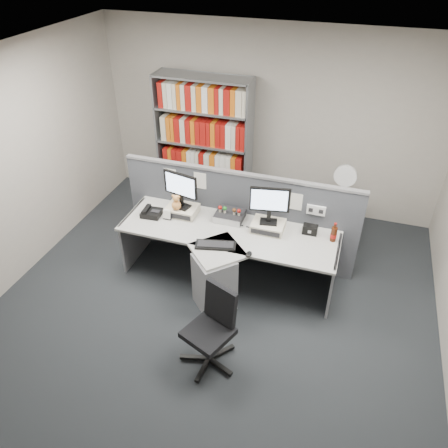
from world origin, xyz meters
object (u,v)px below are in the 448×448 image
(shelving_unit, at_px, (204,145))
(filing_cabinet, at_px, (337,220))
(desk_calendar, at_px, (167,215))
(office_chair, at_px, (213,326))
(monitor_right, at_px, (270,202))
(speaker, at_px, (310,229))
(monitor_left, at_px, (181,187))
(desktop_pc, at_px, (230,216))
(cola_bottle, at_px, (334,234))
(keyboard, at_px, (216,245))
(desk_fan, at_px, (345,178))
(desk, at_px, (223,259))
(desk_phone, at_px, (151,213))
(mouse, at_px, (249,254))

(shelving_unit, height_order, filing_cabinet, shelving_unit)
(desk_calendar, xyz_separation_m, office_chair, (1.02, -1.25, -0.30))
(monitor_right, height_order, speaker, monitor_right)
(monitor_left, height_order, desktop_pc, monitor_left)
(monitor_right, bearing_deg, cola_bottle, 1.34)
(cola_bottle, relative_size, filing_cabinet, 0.34)
(cola_bottle, xyz_separation_m, filing_cabinet, (0.00, 1.00, -0.46))
(keyboard, xyz_separation_m, speaker, (0.97, 0.57, 0.04))
(filing_cabinet, distance_m, desk_fan, 0.66)
(desk, relative_size, desk_fan, 5.27)
(keyboard, distance_m, desk_phone, 1.02)
(monitor_right, height_order, mouse, monitor_right)
(monitor_left, relative_size, desk_calendar, 3.75)
(desk_phone, height_order, cola_bottle, cola_bottle)
(desk_fan, bearing_deg, shelving_unit, 167.92)
(desk, relative_size, desktop_pc, 7.65)
(office_chair, bearing_deg, shelving_unit, 111.59)
(speaker, height_order, office_chair, office_chair)
(shelving_unit, relative_size, office_chair, 2.28)
(shelving_unit, bearing_deg, desktop_pc, -58.79)
(monitor_left, distance_m, keyboard, 0.87)
(mouse, distance_m, cola_bottle, 1.01)
(desk_phone, distance_m, filing_cabinet, 2.53)
(speaker, bearing_deg, office_chair, -114.89)
(desk_calendar, height_order, office_chair, office_chair)
(filing_cabinet, relative_size, desk_fan, 1.42)
(mouse, distance_m, office_chair, 0.91)
(speaker, bearing_deg, monitor_left, -177.39)
(office_chair, bearing_deg, desk, 103.05)
(monitor_right, relative_size, cola_bottle, 1.95)
(desk, bearing_deg, monitor_right, 41.01)
(desktop_pc, xyz_separation_m, filing_cabinet, (1.26, 0.94, -0.41))
(desk, bearing_deg, cola_bottle, 18.51)
(desk_phone, bearing_deg, monitor_left, 24.01)
(desk, relative_size, keyboard, 5.38)
(speaker, xyz_separation_m, cola_bottle, (0.27, -0.05, 0.03))
(desk_phone, bearing_deg, cola_bottle, 4.49)
(filing_cabinet, bearing_deg, monitor_right, -126.76)
(desk, relative_size, cola_bottle, 10.85)
(shelving_unit, bearing_deg, speaker, -37.34)
(desk_phone, xyz_separation_m, cola_bottle, (2.21, 0.17, 0.05))
(mouse, bearing_deg, desk_fan, 61.68)
(desk_phone, xyz_separation_m, desk_calendar, (0.22, -0.00, 0.01))
(monitor_left, bearing_deg, desktop_pc, 6.89)
(monitor_right, relative_size, mouse, 4.41)
(keyboard, distance_m, shelving_unit, 2.16)
(desk, bearing_deg, filing_cabinet, 49.39)
(desk_fan, bearing_deg, cola_bottle, -90.11)
(keyboard, xyz_separation_m, desk_calendar, (-0.74, 0.34, 0.04))
(desk_phone, bearing_deg, filing_cabinet, 27.96)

